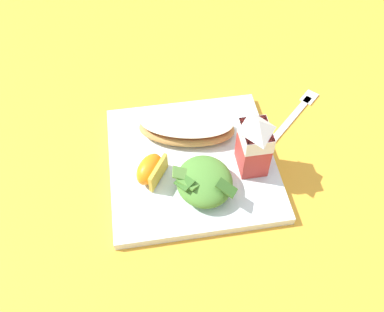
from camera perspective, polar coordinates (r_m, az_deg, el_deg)
ground at (r=0.73m, az=0.00°, el=-1.25°), size 3.00×3.00×0.00m
white_plate at (r=0.73m, az=0.00°, el=-0.87°), size 0.28×0.28×0.02m
cheesy_pizza_bread at (r=0.74m, az=-1.06°, el=3.90°), size 0.12×0.18×0.04m
green_salad_pile at (r=0.67m, az=1.66°, el=-3.43°), size 0.10×0.10×0.05m
milk_carton at (r=0.67m, az=8.47°, el=1.87°), size 0.06×0.04×0.11m
orange_wedge_front at (r=0.69m, az=-5.65°, el=-1.84°), size 0.07×0.06×0.04m
metal_fork at (r=0.83m, az=13.75°, el=5.51°), size 0.14×0.15×0.01m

